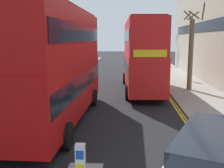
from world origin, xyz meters
TOP-DOWN VIEW (x-y plane):
  - sidewalk_right at (6.50, 16.00)m, footprint 4.00×80.00m
  - sidewalk_left at (-6.50, 16.00)m, footprint 4.00×80.00m
  - kerb_line_outer at (4.40, 14.00)m, footprint 0.10×56.00m
  - kerb_line_inner at (4.24, 14.00)m, footprint 0.10×56.00m
  - keep_left_bollard at (0.00, 4.24)m, footprint 0.36×0.28m
  - double_decker_bus_away at (-2.12, 10.07)m, footprint 3.00×10.86m
  - double_decker_bus_oncoming at (2.42, 18.67)m, footprint 3.12×10.89m
  - pedestrian_far at (7.26, 23.01)m, footprint 0.34×0.22m
  - street_tree_near at (6.27, 18.58)m, footprint 1.66×1.59m
  - street_tree_mid at (6.70, 39.63)m, footprint 1.75×1.85m

SIDE VIEW (x-z plane):
  - kerb_line_outer at x=4.40m, z-range 0.00..0.01m
  - kerb_line_inner at x=4.24m, z-range 0.00..0.01m
  - sidewalk_right at x=6.50m, z-range 0.00..0.14m
  - sidewalk_left at x=-6.50m, z-range 0.00..0.14m
  - keep_left_bollard at x=0.00m, z-range 0.05..1.16m
  - pedestrian_far at x=7.26m, z-range 0.18..1.80m
  - double_decker_bus_away at x=-2.12m, z-range 0.21..5.85m
  - double_decker_bus_oncoming at x=2.42m, z-range 0.21..5.85m
  - street_tree_near at x=6.27m, z-range -0.12..6.52m
  - street_tree_mid at x=6.70m, z-range 0.01..6.78m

